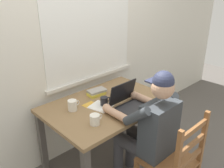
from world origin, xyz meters
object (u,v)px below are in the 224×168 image
(laptop, at_px, (129,102))
(coffee_mug_white, at_px, (95,119))
(desk, at_px, (107,112))
(coffee_mug_dark, at_px, (104,101))
(wooden_chair, at_px, (174,162))
(seated_person, at_px, (149,126))
(landscape_photo_print, at_px, (89,105))
(book_stack_main, at_px, (97,92))
(computer_mouse, at_px, (145,98))
(coffee_mug_spare, at_px, (73,105))

(laptop, relative_size, coffee_mug_white, 2.65)
(desk, xyz_separation_m, coffee_mug_dark, (-0.05, -0.01, 0.15))
(desk, relative_size, wooden_chair, 1.32)
(desk, height_order, wooden_chair, wooden_chair)
(seated_person, xyz_separation_m, coffee_mug_dark, (-0.11, 0.47, 0.11))
(desk, relative_size, landscape_photo_print, 9.43)
(seated_person, distance_m, landscape_photo_print, 0.63)
(wooden_chair, height_order, coffee_mug_white, wooden_chair)
(coffee_mug_dark, xyz_separation_m, book_stack_main, (0.10, 0.23, -0.02))
(seated_person, distance_m, coffee_mug_white, 0.49)
(laptop, xyz_separation_m, coffee_mug_white, (-0.43, -0.01, -0.01))
(wooden_chair, xyz_separation_m, computer_mouse, (0.27, 0.56, 0.31))
(laptop, distance_m, computer_mouse, 0.24)
(wooden_chair, distance_m, coffee_mug_spare, 1.03)
(seated_person, height_order, coffee_mug_white, seated_person)
(desk, distance_m, book_stack_main, 0.26)
(landscape_photo_print, bearing_deg, computer_mouse, -36.02)
(coffee_mug_white, bearing_deg, seated_person, -35.98)
(coffee_mug_dark, relative_size, landscape_photo_print, 0.86)
(desk, distance_m, computer_mouse, 0.41)
(laptop, distance_m, coffee_mug_spare, 0.53)
(seated_person, distance_m, coffee_mug_dark, 0.50)
(desk, height_order, coffee_mug_spare, coffee_mug_spare)
(coffee_mug_dark, xyz_separation_m, landscape_photo_print, (-0.10, 0.11, -0.04))
(laptop, xyz_separation_m, coffee_mug_dark, (-0.15, 0.18, -0.01))
(wooden_chair, xyz_separation_m, coffee_mug_dark, (-0.11, 0.75, 0.34))
(laptop, height_order, coffee_mug_dark, laptop)
(desk, bearing_deg, book_stack_main, 77.64)
(wooden_chair, height_order, landscape_photo_print, wooden_chair)
(coffee_mug_dark, xyz_separation_m, coffee_mug_spare, (-0.28, 0.14, 0.01))
(seated_person, relative_size, laptop, 3.74)
(coffee_mug_white, relative_size, landscape_photo_print, 0.96)
(seated_person, distance_m, wooden_chair, 0.36)
(coffee_mug_spare, height_order, book_stack_main, coffee_mug_spare)
(seated_person, relative_size, landscape_photo_print, 9.48)
(wooden_chair, bearing_deg, coffee_mug_dark, 98.44)
(coffee_mug_spare, bearing_deg, coffee_mug_white, -89.96)
(wooden_chair, bearing_deg, seated_person, 90.00)
(seated_person, relative_size, computer_mouse, 12.33)
(coffee_mug_white, height_order, landscape_photo_print, coffee_mug_white)
(computer_mouse, relative_size, book_stack_main, 0.47)
(laptop, relative_size, computer_mouse, 3.30)
(laptop, relative_size, landscape_photo_print, 2.54)
(laptop, relative_size, coffee_mug_dark, 2.97)
(book_stack_main, relative_size, landscape_photo_print, 1.62)
(seated_person, distance_m, laptop, 0.32)
(desk, xyz_separation_m, wooden_chair, (0.06, -0.77, -0.19))
(coffee_mug_spare, relative_size, book_stack_main, 0.59)
(computer_mouse, relative_size, landscape_photo_print, 0.77)
(seated_person, bearing_deg, landscape_photo_print, 109.78)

